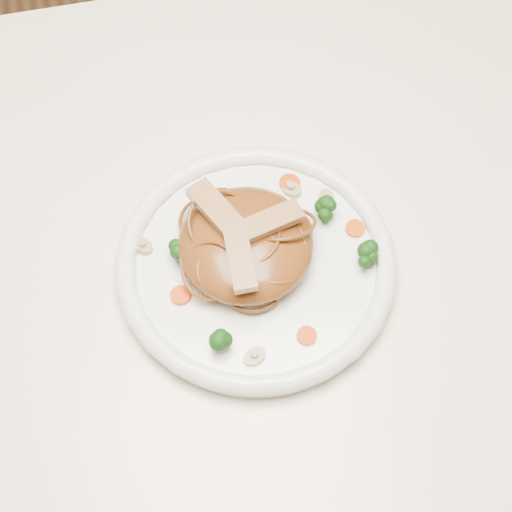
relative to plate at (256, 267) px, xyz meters
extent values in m
plane|color=#56321D|center=(-0.03, 0.02, -0.76)|extent=(4.00, 4.00, 0.00)
cube|color=white|center=(-0.03, 0.02, -0.03)|extent=(1.20, 0.80, 0.04)
cylinder|color=brown|center=(0.51, 0.36, -0.40)|extent=(0.06, 0.06, 0.71)
cylinder|color=white|center=(0.00, 0.00, 0.00)|extent=(0.33, 0.33, 0.02)
ellipsoid|color=brown|center=(-0.01, 0.01, 0.03)|extent=(0.16, 0.16, 0.04)
cube|color=tan|center=(0.01, 0.01, 0.06)|extent=(0.07, 0.04, 0.01)
cube|color=tan|center=(-0.03, 0.04, 0.06)|extent=(0.05, 0.08, 0.01)
cube|color=tan|center=(-0.02, -0.02, 0.06)|extent=(0.02, 0.07, 0.01)
cylinder|color=#E84A08|center=(0.06, 0.08, 0.01)|extent=(0.02, 0.02, 0.00)
cylinder|color=#E84A08|center=(-0.08, -0.02, 0.01)|extent=(0.03, 0.03, 0.00)
cylinder|color=#E84A08|center=(0.11, 0.02, 0.01)|extent=(0.02, 0.02, 0.00)
cylinder|color=#E84A08|center=(-0.03, 0.08, 0.01)|extent=(0.03, 0.03, 0.00)
cylinder|color=#E84A08|center=(0.03, -0.09, 0.01)|extent=(0.02, 0.02, 0.00)
cylinder|color=tan|center=(-0.02, -0.10, 0.01)|extent=(0.03, 0.03, 0.01)
cylinder|color=tan|center=(0.09, 0.06, 0.01)|extent=(0.03, 0.03, 0.01)
cylinder|color=tan|center=(-0.11, 0.04, 0.01)|extent=(0.03, 0.03, 0.01)
cylinder|color=tan|center=(0.05, 0.08, 0.01)|extent=(0.03, 0.03, 0.01)
camera|label=1|loc=(-0.08, -0.36, 0.67)|focal=53.84mm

